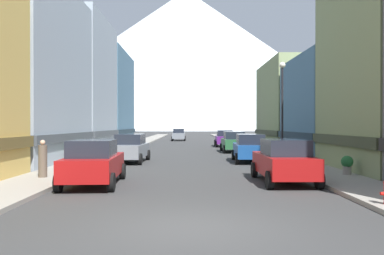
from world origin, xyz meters
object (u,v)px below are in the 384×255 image
car_right_1 (250,148)px  potted_plant_0 (347,164)px  car_driving_0 (179,135)px  potted_plant_1 (73,155)px  car_left_0 (94,162)px  car_right_0 (284,161)px  potted_plant_2 (86,149)px  pedestrian_0 (43,160)px  car_right_2 (234,142)px  streetlamp_right (282,97)px  car_right_3 (224,138)px  car_left_1 (130,148)px

car_right_1 → potted_plant_0: bearing=-66.7°
car_driving_0 → potted_plant_1: bearing=-98.6°
car_left_0 → car_right_0: size_ratio=1.02×
potted_plant_2 → pedestrian_0: (0.75, -9.91, 0.12)m
car_left_0 → car_right_1: 12.21m
car_right_2 → streetlamp_right: 11.83m
car_right_3 → potted_plant_2: car_right_3 is taller
car_right_3 → pedestrian_0: car_right_3 is taller
potted_plant_1 → car_driving_0: bearing=81.4°
car_right_1 → car_right_2: size_ratio=1.02×
car_left_0 → potted_plant_1: 8.82m
car_right_3 → car_right_1: bearing=-90.0°
car_right_1 → potted_plant_2: size_ratio=4.37×
car_left_0 → pedestrian_0: (-2.45, 1.27, -0.03)m
potted_plant_2 → car_left_0: bearing=-74.0°
car_right_0 → car_right_3: size_ratio=0.99×
car_driving_0 → car_right_0: bearing=-82.9°
car_driving_0 → streetlamp_right: streetlamp_right is taller
car_right_0 → potted_plant_0: 3.56m
car_left_1 → car_left_0: bearing=-90.0°
potted_plant_2 → car_right_1: bearing=-8.6°
car_right_2 → potted_plant_0: bearing=-79.1°
car_right_1 → pedestrian_0: (-10.05, -8.29, -0.03)m
car_right_3 → pedestrian_0: bearing=-111.0°
car_right_2 → pedestrian_0: car_right_2 is taller
car_left_1 → pedestrian_0: 8.60m
car_right_0 → car_left_0: bearing=-175.6°
potted_plant_0 → potted_plant_2: (-14.00, 9.07, 0.13)m
potted_plant_0 → streetlamp_right: (-1.65, 5.29, 3.36)m
car_left_0 → car_right_1: bearing=51.6°
car_left_0 → streetlamp_right: (9.15, 7.41, 3.09)m
car_left_1 → car_right_2: 11.93m
car_right_1 → pedestrian_0: car_right_1 is taller
car_driving_0 → car_right_3: bearing=-71.6°
car_right_3 → car_driving_0: 17.08m
car_right_0 → car_right_3: same height
car_right_0 → car_right_3: bearing=90.0°
car_right_2 → potted_plant_1: car_right_2 is taller
streetlamp_right → car_right_1: bearing=125.8°
car_right_1 → car_right_0: bearing=-90.0°
potted_plant_1 → potted_plant_2: 2.98m
car_right_0 → car_right_1: bearing=90.0°
car_right_1 → car_right_2: same height
car_right_1 → potted_plant_2: bearing=171.4°
car_right_2 → potted_plant_0: 16.91m
potted_plant_0 → car_right_1: bearing=113.3°
potted_plant_2 → pedestrian_0: 9.94m
car_driving_0 → potted_plant_0: 42.48m
car_left_1 → car_right_0: bearing=-49.6°
car_right_1 → car_driving_0: bearing=99.0°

